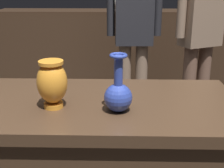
{
  "coord_description": "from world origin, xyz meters",
  "views": [
    {
      "loc": [
        0.06,
        -1.28,
        1.32
      ],
      "look_at": [
        0.03,
        -0.05,
        0.9
      ],
      "focal_mm": 49.27,
      "sensor_mm": 36.0,
      "label": 1
    }
  ],
  "objects": [
    {
      "name": "shelf_vase_center",
      "position": [
        0.0,
        2.21,
        1.06
      ],
      "size": [
        0.09,
        0.09,
        0.13
      ],
      "color": "silver",
      "rests_on": "back_display_shelf"
    },
    {
      "name": "shelf_vase_far_right",
      "position": [
        1.04,
        2.22,
        1.06
      ],
      "size": [
        0.12,
        0.12,
        0.21
      ],
      "color": "#2D429E",
      "rests_on": "back_display_shelf"
    },
    {
      "name": "vase_tall_behind",
      "position": [
        -0.22,
        -0.07,
        0.91
      ],
      "size": [
        0.13,
        0.13,
        0.21
      ],
      "color": "orange",
      "rests_on": "display_plinth"
    },
    {
      "name": "vase_centerpiece",
      "position": [
        0.05,
        -0.1,
        0.88
      ],
      "size": [
        0.12,
        0.12,
        0.24
      ],
      "color": "#2D429E",
      "rests_on": "display_plinth"
    },
    {
      "name": "visitor_center_back",
      "position": [
        0.18,
        1.39,
        0.92
      ],
      "size": [
        0.47,
        0.19,
        1.57
      ],
      "rotation": [
        0.0,
        0.0,
        3.18
      ],
      "color": "#846B56",
      "rests_on": "ground_plane"
    },
    {
      "name": "back_display_shelf",
      "position": [
        0.0,
        2.2,
        0.49
      ],
      "size": [
        2.6,
        0.4,
        0.99
      ],
      "color": "#382619",
      "rests_on": "ground_plane"
    },
    {
      "name": "visitor_near_right",
      "position": [
        0.71,
        1.21,
        0.96
      ],
      "size": [
        0.43,
        0.3,
        1.63
      ],
      "rotation": [
        0.0,
        0.0,
        3.6
      ],
      "color": "brown",
      "rests_on": "ground_plane"
    }
  ]
}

